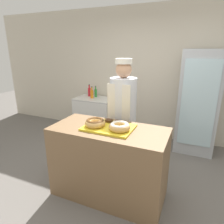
# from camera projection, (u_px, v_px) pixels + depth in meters

# --- Properties ---
(ground_plane) EXTENTS (14.00, 14.00, 0.00)m
(ground_plane) POSITION_uv_depth(u_px,v_px,m) (109.00, 193.00, 2.70)
(ground_plane) COLOR #66605B
(wall_back) EXTENTS (8.00, 0.06, 2.70)m
(wall_back) POSITION_uv_depth(u_px,v_px,m) (151.00, 75.00, 4.16)
(wall_back) COLOR beige
(wall_back) RESTS_ON ground_plane
(display_counter) EXTENTS (1.42, 0.67, 0.94)m
(display_counter) POSITION_uv_depth(u_px,v_px,m) (109.00, 162.00, 2.56)
(display_counter) COLOR brown
(display_counter) RESTS_ON ground_plane
(serving_tray) EXTENTS (0.59, 0.42, 0.02)m
(serving_tray) POSITION_uv_depth(u_px,v_px,m) (109.00, 127.00, 2.42)
(serving_tray) COLOR yellow
(serving_tray) RESTS_ON display_counter
(donut_chocolate_glaze) EXTENTS (0.25, 0.25, 0.09)m
(donut_chocolate_glaze) POSITION_uv_depth(u_px,v_px,m) (95.00, 122.00, 2.42)
(donut_chocolate_glaze) COLOR tan
(donut_chocolate_glaze) RESTS_ON serving_tray
(donut_light_glaze) EXTENTS (0.25, 0.25, 0.09)m
(donut_light_glaze) POSITION_uv_depth(u_px,v_px,m) (120.00, 126.00, 2.30)
(donut_light_glaze) COLOR tan
(donut_light_glaze) RESTS_ON serving_tray
(brownie_back_left) EXTENTS (0.08, 0.08, 0.03)m
(brownie_back_left) POSITION_uv_depth(u_px,v_px,m) (109.00, 121.00, 2.56)
(brownie_back_left) COLOR #382111
(brownie_back_left) RESTS_ON serving_tray
(brownie_back_right) EXTENTS (0.08, 0.08, 0.03)m
(brownie_back_right) POSITION_uv_depth(u_px,v_px,m) (118.00, 122.00, 2.51)
(brownie_back_right) COLOR #382111
(brownie_back_right) RESTS_ON serving_tray
(baker_person) EXTENTS (0.39, 0.39, 1.74)m
(baker_person) POSITION_uv_depth(u_px,v_px,m) (123.00, 115.00, 2.98)
(baker_person) COLOR #4C4C51
(baker_person) RESTS_ON ground_plane
(beverage_fridge) EXTENTS (0.67, 0.59, 1.86)m
(beverage_fridge) POSITION_uv_depth(u_px,v_px,m) (198.00, 103.00, 3.61)
(beverage_fridge) COLOR #ADB2B7
(beverage_fridge) RESTS_ON ground_plane
(chest_freezer) EXTENTS (0.85, 0.56, 0.81)m
(chest_freezer) POSITION_uv_depth(u_px,v_px,m) (95.00, 115.00, 4.58)
(chest_freezer) COLOR silver
(chest_freezer) RESTS_ON ground_plane
(bottle_green) EXTENTS (0.06, 0.06, 0.25)m
(bottle_green) POSITION_uv_depth(u_px,v_px,m) (96.00, 93.00, 4.56)
(bottle_green) COLOR #2D8C38
(bottle_green) RESTS_ON chest_freezer
(bottle_red) EXTENTS (0.07, 0.07, 0.27)m
(bottle_red) POSITION_uv_depth(u_px,v_px,m) (89.00, 92.00, 4.63)
(bottle_red) COLOR red
(bottle_red) RESTS_ON chest_freezer
(bottle_orange) EXTENTS (0.07, 0.07, 0.26)m
(bottle_orange) POSITION_uv_depth(u_px,v_px,m) (92.00, 94.00, 4.44)
(bottle_orange) COLOR orange
(bottle_orange) RESTS_ON chest_freezer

